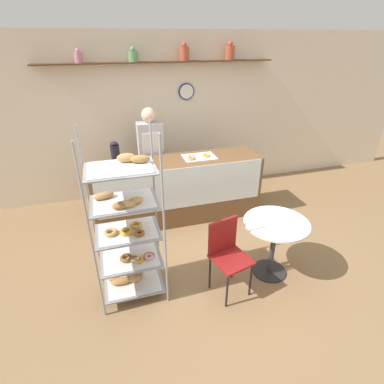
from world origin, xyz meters
name	(u,v)px	position (x,y,z in m)	size (l,w,h in m)	color
ground_plane	(201,264)	(0.00, 0.00, 0.00)	(14.00, 14.00, 0.00)	olive
back_wall	(161,117)	(0.00, 2.27, 1.37)	(10.00, 0.30, 2.70)	beige
display_counter	(178,190)	(0.00, 1.18, 0.49)	(2.53, 0.63, 0.98)	brown
pastry_rack	(128,232)	(-0.88, -0.22, 0.82)	(0.69, 0.51, 1.89)	gray
person_worker	(151,155)	(-0.31, 1.66, 0.92)	(0.39, 0.23, 1.67)	#282833
cafe_table	(275,235)	(0.76, -0.38, 0.55)	(0.74, 0.74, 0.73)	#262628
cafe_chair	(227,250)	(0.14, -0.45, 0.53)	(0.46, 0.46, 0.87)	black
coffee_carafe	(116,155)	(-0.87, 1.13, 1.17)	(0.12, 0.12, 0.38)	black
donut_tray_counter	(198,157)	(0.32, 1.18, 1.00)	(0.48, 0.34, 0.05)	silver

